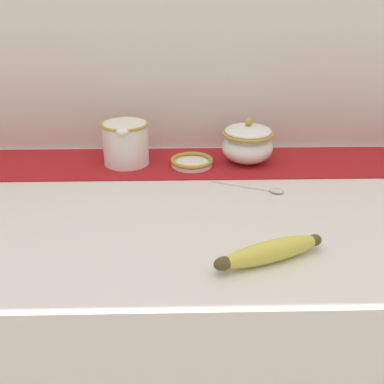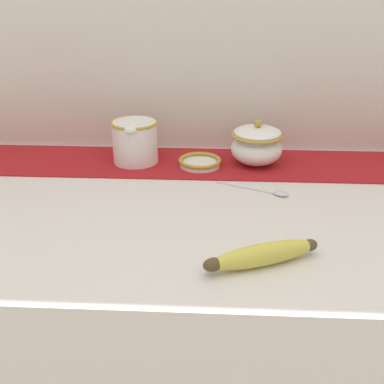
# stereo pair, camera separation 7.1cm
# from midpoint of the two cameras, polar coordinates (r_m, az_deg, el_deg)

# --- Properties ---
(countertop) EXTENTS (1.57, 0.74, 0.91)m
(countertop) POSITION_cam_midpoint_polar(r_m,az_deg,el_deg) (1.32, -1.39, -19.45)
(countertop) COLOR silver
(countertop) RESTS_ON ground_plane
(back_wall) EXTENTS (2.37, 0.04, 2.40)m
(back_wall) POSITION_cam_midpoint_polar(r_m,az_deg,el_deg) (1.35, -1.77, 17.21)
(back_wall) COLOR silver
(back_wall) RESTS_ON ground_plane
(table_runner) EXTENTS (1.44, 0.23, 0.00)m
(table_runner) POSITION_cam_midpoint_polar(r_m,az_deg,el_deg) (1.28, -1.62, 3.43)
(table_runner) COLOR #A8191E
(table_runner) RESTS_ON countertop
(cream_pitcher) EXTENTS (0.12, 0.14, 0.11)m
(cream_pitcher) POSITION_cam_midpoint_polar(r_m,az_deg,el_deg) (1.28, -9.45, 5.89)
(cream_pitcher) COLOR white
(cream_pitcher) RESTS_ON countertop
(sugar_bowl) EXTENTS (0.13, 0.13, 0.12)m
(sugar_bowl) POSITION_cam_midpoint_polar(r_m,az_deg,el_deg) (1.27, 5.02, 5.79)
(sugar_bowl) COLOR white
(sugar_bowl) RESTS_ON countertop
(small_dish) EXTENTS (0.11, 0.11, 0.02)m
(small_dish) POSITION_cam_midpoint_polar(r_m,az_deg,el_deg) (1.26, -1.55, 3.56)
(small_dish) COLOR white
(small_dish) RESTS_ON countertop
(banana) EXTENTS (0.21, 0.12, 0.04)m
(banana) POSITION_cam_midpoint_polar(r_m,az_deg,el_deg) (0.85, 6.87, -7.08)
(banana) COLOR #DBCC4C
(banana) RESTS_ON countertop
(spoon) EXTENTS (0.17, 0.09, 0.01)m
(spoon) POSITION_cam_midpoint_polar(r_m,az_deg,el_deg) (1.12, 7.44, 0.21)
(spoon) COLOR silver
(spoon) RESTS_ON countertop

